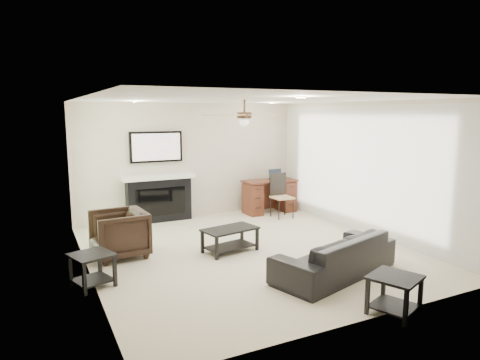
{
  "coord_description": "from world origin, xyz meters",
  "views": [
    {
      "loc": [
        -3.16,
        -6.14,
        2.29
      ],
      "look_at": [
        -0.09,
        0.07,
        1.2
      ],
      "focal_mm": 32.0,
      "sensor_mm": 36.0,
      "label": 1
    }
  ],
  "objects_px": {
    "armchair": "(119,234)",
    "desk": "(269,196)",
    "fireplace_unit": "(159,177)",
    "coffee_table": "(230,240)",
    "sofa": "(335,255)"
  },
  "relations": [
    {
      "from": "coffee_table",
      "to": "sofa",
      "type": "bearing_deg",
      "value": -71.63
    },
    {
      "from": "fireplace_unit",
      "to": "coffee_table",
      "type": "bearing_deg",
      "value": -78.83
    },
    {
      "from": "armchair",
      "to": "desk",
      "type": "bearing_deg",
      "value": 109.72
    },
    {
      "from": "coffee_table",
      "to": "fireplace_unit",
      "type": "bearing_deg",
      "value": 90.18
    },
    {
      "from": "fireplace_unit",
      "to": "desk",
      "type": "distance_m",
      "value": 2.59
    },
    {
      "from": "coffee_table",
      "to": "fireplace_unit",
      "type": "height_order",
      "value": "fireplace_unit"
    },
    {
      "from": "coffee_table",
      "to": "desk",
      "type": "xyz_separation_m",
      "value": [
        2.02,
        2.17,
        0.18
      ]
    },
    {
      "from": "armchair",
      "to": "desk",
      "type": "distance_m",
      "value": 4.05
    },
    {
      "from": "fireplace_unit",
      "to": "desk",
      "type": "bearing_deg",
      "value": -7.39
    },
    {
      "from": "fireplace_unit",
      "to": "sofa",
      "type": "bearing_deg",
      "value": -71.22
    },
    {
      "from": "fireplace_unit",
      "to": "desk",
      "type": "height_order",
      "value": "fireplace_unit"
    },
    {
      "from": "sofa",
      "to": "desk",
      "type": "relative_size",
      "value": 1.65
    },
    {
      "from": "coffee_table",
      "to": "desk",
      "type": "bearing_deg",
      "value": 36.11
    },
    {
      "from": "sofa",
      "to": "armchair",
      "type": "height_order",
      "value": "armchair"
    },
    {
      "from": "fireplace_unit",
      "to": "desk",
      "type": "xyz_separation_m",
      "value": [
        2.51,
        -0.33,
        -0.57
      ]
    }
  ]
}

